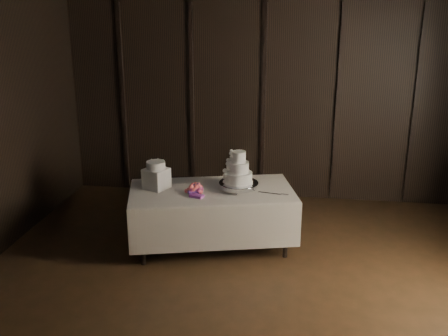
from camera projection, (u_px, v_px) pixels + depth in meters
The scene contains 8 objects.
room at pixel (234, 175), 4.61m from camera, with size 6.08×7.08×3.08m.
display_table at pixel (212, 216), 6.49m from camera, with size 2.19×1.51×0.76m.
cake_stand at pixel (239, 186), 6.39m from camera, with size 0.48×0.48×0.09m, color silver.
wedding_cake at pixel (236, 171), 6.32m from camera, with size 0.38×0.33×0.40m.
bouquet at pixel (194, 189), 6.26m from camera, with size 0.26×0.36×0.17m, color #DB5157, non-canonical shape.
box_pedestal at pixel (156, 178), 6.42m from camera, with size 0.26×0.26×0.25m, color white.
small_cake at pixel (156, 165), 6.36m from camera, with size 0.23×0.23×0.09m, color white.
cake_knife at pixel (270, 193), 6.26m from camera, with size 0.37×0.02×0.01m, color silver.
Camera 1 is at (0.55, -4.33, 2.98)m, focal length 42.00 mm.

